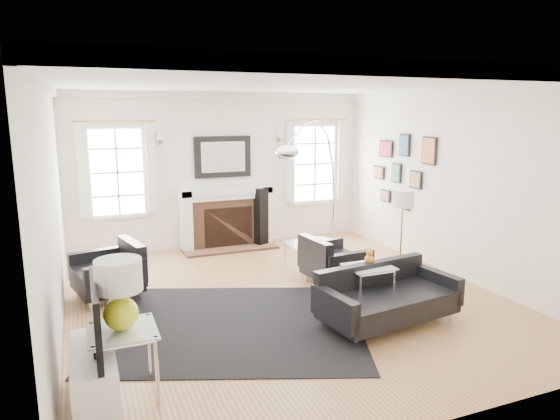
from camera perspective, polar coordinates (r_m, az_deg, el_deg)
name	(u,v)px	position (r m, az deg, el deg)	size (l,w,h in m)	color
floor	(285,298)	(6.80, 0.58, -10.00)	(6.00, 6.00, 0.00)	#95613E
back_wall	(223,170)	(9.24, -6.59, 4.54)	(5.50, 0.04, 2.80)	white
front_wall	(440,257)	(3.90, 17.87, -5.09)	(5.50, 0.04, 2.80)	white
left_wall	(52,211)	(5.96, -24.62, -0.07)	(0.04, 6.00, 2.80)	white
right_wall	(455,184)	(7.89, 19.38, 2.85)	(0.04, 6.00, 2.80)	white
ceiling	(285,83)	(6.35, 0.63, 14.28)	(5.50, 6.00, 0.02)	white
crown_molding	(285,88)	(6.35, 0.63, 13.74)	(5.50, 6.00, 0.12)	white
fireplace	(227,218)	(9.18, -6.12, -0.92)	(1.70, 0.69, 1.11)	white
mantel_mirror	(223,157)	(9.18, -6.54, 6.06)	(1.05, 0.07, 0.75)	black
window_left	(117,172)	(8.88, -18.11, 4.17)	(1.24, 0.15, 1.62)	white
window_right	(315,163)	(9.84, 3.97, 5.33)	(1.24, 0.15, 1.62)	white
gallery_wall	(402,166)	(8.86, 13.76, 4.88)	(0.04, 1.73, 1.29)	black
tv_unit	(95,369)	(4.67, -20.42, -16.70)	(0.35, 1.00, 1.09)	white
area_rug	(233,324)	(6.02, -5.37, -12.89)	(2.94, 2.45, 0.01)	black
sofa	(385,298)	(6.09, 11.91, -9.83)	(1.77, 0.99, 0.55)	black
armchair_left	(112,273)	(7.09, -18.69, -6.82)	(0.99, 1.06, 0.61)	black
armchair_right	(331,262)	(7.26, 5.87, -5.95)	(0.86, 0.94, 0.58)	black
coffee_table	(313,246)	(8.15, 3.83, -4.08)	(0.78, 0.78, 0.35)	silver
side_table_left	(123,342)	(4.63, -17.51, -14.16)	(0.57, 0.57, 0.63)	silver
nesting_table	(369,276)	(6.25, 10.11, -7.39)	(0.55, 0.46, 0.61)	silver
gourd_lamp	(120,290)	(4.46, -17.87, -8.67)	(0.39, 0.39, 0.62)	yellow
orange_vase	(369,258)	(6.18, 10.18, -5.40)	(0.12, 0.12, 0.19)	orange
arc_floor_lamp	(313,187)	(7.84, 3.79, 2.69)	(1.70, 1.58, 2.41)	silver
stick_floor_lamp	(403,204)	(6.98, 13.86, 0.68)	(0.29, 0.29, 1.41)	#A47238
speaker_tower	(260,217)	(9.23, -2.27, -0.80)	(0.22, 0.22, 1.08)	black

